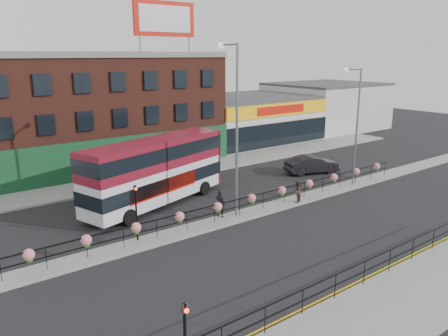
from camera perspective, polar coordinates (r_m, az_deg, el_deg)
ground at (r=28.94m, az=3.60°, el=-6.00°), size 120.00×120.00×0.00m
south_pavement at (r=22.11m, az=24.94°, el=-14.09°), size 60.00×4.00×0.15m
north_pavement at (r=38.36m, az=-8.13°, el=-0.78°), size 60.00×4.00×0.15m
median at (r=28.92m, az=3.61°, el=-5.86°), size 60.00×1.60×0.15m
yellow_line_inner at (r=23.12m, az=19.82°, el=-12.44°), size 60.00×0.10×0.01m
yellow_line_outer at (r=23.04m, az=20.20°, el=-12.58°), size 60.00×0.10×0.01m
brick_building at (r=43.00m, az=-18.33°, el=7.16°), size 25.00×12.21×10.30m
supermarket at (r=53.15m, az=2.79°, el=6.50°), size 15.00×12.25×5.30m
warehouse_east at (r=63.55m, az=13.12°, el=7.94°), size 14.50×12.00×6.30m
billboard at (r=40.93m, az=-7.76°, el=18.73°), size 6.00×0.29×4.40m
median_railing at (r=28.59m, az=3.64°, el=-4.04°), size 30.04×0.56×1.23m
south_railing at (r=20.99m, az=17.89°, el=-12.23°), size 20.04×0.05×1.12m
double_decker_bus at (r=30.16m, az=-8.87°, el=0.35°), size 11.68×5.90×4.61m
car at (r=39.12m, az=11.42°, el=0.45°), size 4.64×5.82×1.57m
pedestrian_a at (r=27.73m, az=-0.49°, el=-4.61°), size 0.96×0.89×1.79m
pedestrian_b at (r=30.88m, az=9.50°, el=-3.04°), size 1.16×1.11×1.53m
lamp_column_west at (r=26.97m, az=1.34°, el=6.81°), size 0.39×1.88×10.74m
lamp_column_east at (r=35.34m, az=16.76°, el=6.43°), size 0.32×1.59×9.04m
traffic_light_south at (r=13.51m, az=-5.12°, el=-20.37°), size 0.15×0.28×3.65m
traffic_light_median at (r=24.29m, az=-11.46°, el=-4.21°), size 0.15×0.28×3.65m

